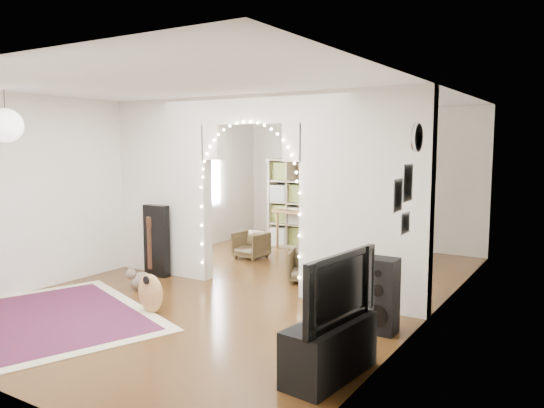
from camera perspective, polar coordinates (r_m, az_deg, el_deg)
The scene contains 24 objects.
floor at distance 7.65m, azimuth -2.07°, elevation -8.91°, with size 7.50×7.50×0.00m, color black.
ceiling at distance 7.40m, azimuth -2.16°, elevation 11.67°, with size 5.00×7.50×0.02m, color white.
wall_back at distance 10.71m, azimuth 9.21°, elevation 2.80°, with size 5.00×0.02×2.70m, color silver.
wall_left at distance 9.04m, azimuth -15.37°, elevation 1.96°, with size 0.02×7.50×2.70m, color silver.
wall_right at distance 6.36m, azimuth 16.91°, elevation 0.03°, with size 0.02×7.50×2.70m, color silver.
divider_wall at distance 7.40m, azimuth -2.11°, elevation 1.79°, with size 5.00×0.20×2.70m.
fairy_lights at distance 7.28m, azimuth -2.69°, elevation 2.69°, with size 1.64×0.04×1.60m, color #FFEABF, non-canonical shape.
window at distance 10.31m, azimuth -7.91°, elevation 3.52°, with size 0.04×1.20×1.40m, color white.
wall_clock at distance 5.75m, azimuth 15.39°, elevation 6.90°, with size 0.31×0.31×0.03m, color white.
picture_frames at distance 5.39m, azimuth 13.98°, elevation 0.59°, with size 0.02×0.50×0.70m, color white, non-canonical shape.
paper_lantern at distance 7.08m, azimuth -26.72°, elevation 7.56°, with size 0.40×0.40×0.40m, color white.
ceiling_fan at distance 9.10m, azimuth 5.01°, elevation 8.82°, with size 1.10×1.10×0.30m, color gold, non-canonical shape.
area_rug at distance 6.87m, azimuth -22.30°, elevation -11.17°, with size 2.66×1.99×0.02m, color maroon.
guitar_case at distance 8.33m, azimuth -12.30°, elevation -3.88°, with size 0.42×0.14×1.10m, color black.
acoustic_guitar at distance 6.60m, azimuth -12.97°, elevation -7.72°, with size 0.41×0.20×0.99m.
tabby_cat at distance 7.70m, azimuth -14.08°, elevation -7.92°, with size 0.30×0.53×0.34m.
floor_speaker at distance 5.90m, azimuth 11.74°, elevation -9.65°, with size 0.32×0.29×0.82m.
media_console at distance 4.83m, azimuth 6.22°, elevation -15.27°, with size 0.40×1.00×0.50m, color black.
tv at distance 4.65m, azimuth 6.31°, elevation -8.87°, with size 1.07×0.14×0.62m, color black.
bookcase at distance 10.29m, azimuth 4.13°, elevation 0.03°, with size 1.70×0.43×1.74m, color #C0AF8B.
dining_table at distance 10.27m, azimuth 3.98°, elevation -1.04°, with size 1.24×0.86×0.76m.
flower_vase at distance 10.25m, azimuth 3.98°, elevation -0.10°, with size 0.18×0.18×0.19m, color white.
dining_chair_left at distance 9.45m, azimuth -2.26°, elevation -4.43°, with size 0.50×0.52×0.47m, color #4C3E26.
dining_chair_right at distance 7.88m, azimuth 3.82°, elevation -6.66°, with size 0.51×0.53×0.48m, color #4C3E26.
Camera 1 is at (4.13, -6.10, 2.05)m, focal length 35.00 mm.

